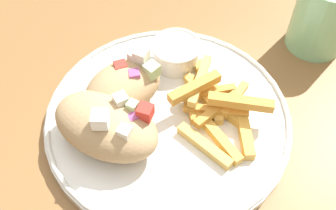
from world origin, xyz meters
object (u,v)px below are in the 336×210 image
plate (168,117)px  pita_sandwich_near (106,125)px  fries_pile (215,106)px  pita_sandwich_far (124,86)px  sauce_ramekin (176,52)px  water_glass (322,18)px

plate → pita_sandwich_near: 0.09m
pita_sandwich_near → fries_pile: (0.12, 0.05, -0.02)m
pita_sandwich_far → plate: bearing=-61.8°
plate → pita_sandwich_far: pita_sandwich_far is taller
sauce_ramekin → water_glass: bearing=17.0°
water_glass → pita_sandwich_near: bearing=-145.2°
plate → fries_pile: size_ratio=1.88×
sauce_ramekin → fries_pile: bearing=-59.0°
plate → pita_sandwich_near: bearing=-149.9°
sauce_ramekin → plate: bearing=-94.1°
pita_sandwich_near → pita_sandwich_far: 0.06m
pita_sandwich_near → fries_pile: bearing=44.8°
pita_sandwich_far → fries_pile: 0.11m
fries_pile → sauce_ramekin: 0.10m
pita_sandwich_far → pita_sandwich_near: bearing=-145.3°
fries_pile → water_glass: (0.15, 0.15, 0.02)m
pita_sandwich_far → fries_pile: size_ratio=0.75×
pita_sandwich_near → water_glass: (0.28, 0.19, 0.00)m
pita_sandwich_far → water_glass: water_glass is taller
fries_pile → pita_sandwich_far: bearing=173.8°
fries_pile → plate: bearing=-173.3°
pita_sandwich_near → water_glass: 0.34m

